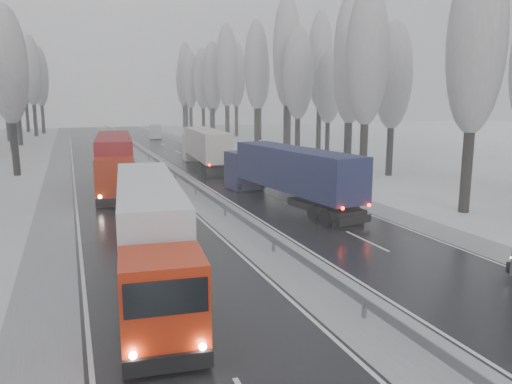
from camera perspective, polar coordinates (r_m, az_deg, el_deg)
ground at (r=14.97m, az=20.98°, el=-19.42°), size 260.00×260.00×0.00m
carriageway_right at (r=42.62m, az=-0.72°, el=0.70°), size 7.50×200.00×0.03m
carriageway_left at (r=40.35m, az=-14.89°, el=-0.22°), size 7.50×200.00×0.03m
median_slush at (r=41.17m, az=-7.61°, el=0.26°), size 3.00×200.00×0.04m
shoulder_right at (r=44.51m, az=5.29°, el=1.08°), size 2.40×200.00×0.04m
shoulder_left at (r=40.20m, az=-21.92°, el=-0.66°), size 2.40×200.00×0.04m
median_guardrail at (r=41.06m, az=-7.62°, el=1.05°), size 0.12×200.00×0.76m
tree_16 at (r=34.94m, az=23.88°, el=15.20°), size 3.60×3.60×16.53m
tree_18 at (r=43.56m, az=12.58°, el=14.77°), size 3.60×3.60×16.58m
tree_19 at (r=49.88m, az=15.42°, el=12.61°), size 3.60×3.60×14.57m
tree_20 at (r=52.21m, az=10.79°, el=13.49°), size 3.60×3.60×15.71m
tree_21 at (r=56.90m, az=10.69°, el=15.11°), size 3.60×3.60×18.62m
tree_22 at (r=61.00m, az=4.86°, el=13.27°), size 3.60×3.60×15.86m
tree_23 at (r=67.36m, az=8.30°, el=11.69°), size 3.60×3.60×13.55m
tree_24 at (r=66.48m, az=3.54°, el=15.61°), size 3.60×3.60×20.49m
tree_25 at (r=73.02m, az=7.34°, el=14.56°), size 3.60×3.60×19.44m
tree_26 at (r=75.74m, az=0.04°, el=14.18°), size 3.60×3.60×18.78m
tree_27 at (r=82.12m, az=3.84°, el=13.36°), size 3.60×3.60×17.62m
tree_28 at (r=85.47m, az=-3.35°, el=14.11°), size 3.60×3.60×19.62m
tree_29 at (r=91.60m, az=0.43°, el=13.28°), size 3.60×3.60×18.11m
tree_30 at (r=94.81m, az=-4.99°, el=13.06°), size 3.60×3.60×17.86m
tree_31 at (r=100.38m, az=-2.29°, el=13.21°), size 3.60×3.60×18.58m
tree_32 at (r=102.06m, az=-6.12°, el=12.67°), size 3.60×3.60×17.33m
tree_33 at (r=106.68m, az=-4.98°, el=11.56°), size 3.60×3.60×14.33m
tree_34 at (r=108.75m, az=-7.55°, el=12.60°), size 3.60×3.60×17.63m
tree_35 at (r=115.03m, az=-3.43°, el=12.76°), size 3.60×3.60×18.25m
tree_36 at (r=118.70m, az=-8.04°, el=13.21°), size 3.60×3.60×20.23m
tree_37 at (r=124.18m, az=-5.21°, el=12.01°), size 3.60×3.60×16.37m
tree_38 at (r=129.31m, az=-8.32°, el=12.34°), size 3.60×3.60×17.97m
tree_39 at (r=133.80m, az=-7.47°, el=11.81°), size 3.60×3.60×16.19m
tree_62 at (r=53.56m, az=-26.51°, el=12.74°), size 3.60×3.60×16.04m
tree_68 at (r=79.07m, az=-26.63°, el=11.95°), size 3.60×3.60×16.65m
tree_70 at (r=89.09m, az=-25.82°, el=11.92°), size 3.60×3.60×17.09m
tree_72 at (r=98.59m, az=-26.82°, el=10.87°), size 3.60×3.60×15.11m
tree_74 at (r=109.15m, az=-24.29°, el=12.46°), size 3.60×3.60×19.68m
tree_76 at (r=118.43m, az=-23.49°, el=11.95°), size 3.60×3.60×18.55m
tree_77 at (r=122.72m, az=-25.96°, el=10.42°), size 3.60×3.60×14.32m
tree_78 at (r=125.23m, az=-25.00°, el=12.01°), size 3.60×3.60×19.55m
tree_79 at (r=129.38m, az=-26.06°, el=11.15°), size 3.60×3.60×17.07m
truck_blue_box at (r=34.79m, az=3.48°, el=2.37°), size 4.34×15.97×4.06m
truck_cream_box at (r=53.55m, az=-5.92°, el=5.28°), size 3.77×16.42×4.18m
box_truck_distant at (r=96.93m, az=-11.44°, el=6.83°), size 3.17×7.41×2.68m
truck_red_white at (r=20.97m, az=-12.06°, el=-3.56°), size 3.86×15.36×3.91m
truck_red_red at (r=42.61m, az=-15.87°, el=3.71°), size 4.10×17.04×4.34m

